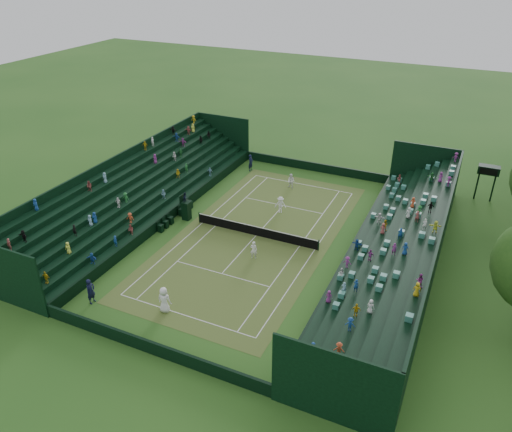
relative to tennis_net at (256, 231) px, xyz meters
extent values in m
plane|color=#27581B|center=(0.00, 0.00, -0.53)|extent=(160.00, 160.00, 0.00)
cube|color=#3C6E24|center=(0.00, 0.00, -0.52)|extent=(12.97, 26.77, 0.01)
cube|color=black|center=(0.00, 15.88, -0.03)|extent=(17.17, 0.20, 1.00)
cube|color=black|center=(0.00, -15.88, -0.03)|extent=(17.17, 0.20, 1.00)
cube|color=black|center=(8.48, 0.00, -0.03)|extent=(0.20, 31.77, 1.00)
cube|color=black|center=(-8.48, 0.00, -0.03)|extent=(0.20, 31.77, 1.00)
cube|color=black|center=(8.98, 0.00, -0.03)|extent=(0.80, 32.00, 1.00)
cube|color=black|center=(9.79, 0.00, 0.20)|extent=(0.80, 32.00, 1.45)
cube|color=black|center=(10.58, 0.00, 0.42)|extent=(0.80, 32.00, 1.90)
cube|color=black|center=(11.38, 0.00, 0.65)|extent=(0.80, 32.00, 2.35)
cube|color=black|center=(12.18, 0.00, 0.87)|extent=(0.80, 32.00, 2.80)
cube|color=black|center=(12.98, 0.00, 1.10)|extent=(0.80, 32.00, 3.25)
cube|color=black|center=(13.79, 0.00, 1.32)|extent=(0.80, 32.00, 3.70)
cube|color=black|center=(14.59, 0.00, 1.55)|extent=(0.80, 32.00, 4.15)
cube|color=black|center=(15.08, 0.00, 1.92)|extent=(0.20, 32.00, 4.90)
cube|color=black|center=(-8.98, 0.00, -0.03)|extent=(0.80, 32.00, 1.00)
cube|color=black|center=(-9.79, 0.00, 0.20)|extent=(0.80, 32.00, 1.45)
cube|color=black|center=(-10.58, 0.00, 0.42)|extent=(0.80, 32.00, 1.90)
cube|color=black|center=(-11.38, 0.00, 0.65)|extent=(0.80, 32.00, 2.35)
cube|color=black|center=(-12.18, 0.00, 0.87)|extent=(0.80, 32.00, 2.80)
cube|color=black|center=(-12.98, 0.00, 1.10)|extent=(0.80, 32.00, 3.25)
cube|color=black|center=(-13.79, 0.00, 1.32)|extent=(0.80, 32.00, 3.70)
cube|color=black|center=(-14.59, 0.00, 1.55)|extent=(0.80, 32.00, 4.15)
cube|color=black|center=(-15.08, 0.00, 1.92)|extent=(0.20, 32.00, 4.90)
cylinder|color=black|center=(-5.79, 0.00, 0.00)|extent=(0.10, 0.10, 1.06)
cylinder|color=black|center=(5.79, 0.00, 0.00)|extent=(0.10, 0.10, 1.06)
cube|color=black|center=(0.00, 0.00, -0.07)|extent=(11.57, 0.02, 0.86)
cube|color=white|center=(0.00, 0.00, 0.40)|extent=(11.57, 0.04, 0.07)
cylinder|color=black|center=(17.00, 16.00, 0.97)|extent=(0.16, 0.16, 3.00)
cylinder|color=black|center=(18.50, 16.00, 0.97)|extent=(0.16, 0.16, 3.00)
cube|color=black|center=(17.75, 16.00, 2.77)|extent=(2.00, 1.00, 0.80)
cube|color=black|center=(-7.18, 0.04, 0.35)|extent=(0.68, 0.68, 1.76)
cube|color=black|center=(-7.18, 0.04, 1.28)|extent=(0.88, 0.88, 0.10)
cube|color=black|center=(-7.52, 0.04, 1.62)|extent=(0.08, 0.88, 0.68)
imported|color=black|center=(-7.18, 0.04, 1.78)|extent=(0.38, 0.47, 0.91)
cube|color=black|center=(-8.07, -2.92, -0.18)|extent=(0.44, 0.44, 0.70)
cube|color=black|center=(-8.29, -2.92, 0.26)|extent=(0.05, 0.44, 0.44)
cube|color=black|center=(-8.07, -2.12, -0.18)|extent=(0.44, 0.44, 0.70)
cube|color=black|center=(-8.29, -2.12, 0.26)|extent=(0.05, 0.44, 0.44)
cube|color=black|center=(-8.07, -1.32, -0.18)|extent=(0.44, 0.44, 0.70)
cube|color=black|center=(-8.29, -1.32, 0.26)|extent=(0.05, 0.44, 0.44)
cube|color=black|center=(-8.07, 0.48, -0.18)|extent=(0.44, 0.44, 0.70)
cube|color=black|center=(-8.29, 0.48, 0.26)|extent=(0.05, 0.44, 0.44)
cube|color=black|center=(-8.07, 1.28, -0.18)|extent=(0.44, 0.44, 0.70)
cube|color=black|center=(-8.29, 1.28, 0.26)|extent=(0.05, 0.44, 0.44)
cube|color=black|center=(-8.07, 2.08, -0.18)|extent=(0.44, 0.44, 0.70)
cube|color=black|center=(-8.29, 2.08, 0.26)|extent=(0.05, 0.44, 0.44)
imported|color=white|center=(-1.45, -12.07, 0.47)|extent=(1.04, 0.74, 2.00)
imported|color=white|center=(1.33, -3.32, 0.27)|extent=(0.66, 0.52, 1.59)
imported|color=white|center=(-0.79, 10.53, 0.27)|extent=(0.85, 0.70, 1.60)
imported|color=white|center=(0.27, 4.98, 0.31)|extent=(1.24, 0.98, 1.67)
imported|color=black|center=(-6.64, 12.91, 0.44)|extent=(0.51, 0.74, 1.93)
imported|color=black|center=(-6.77, -13.43, 0.46)|extent=(0.50, 0.74, 1.98)
camera|label=1|loc=(15.93, -34.43, 22.17)|focal=35.00mm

